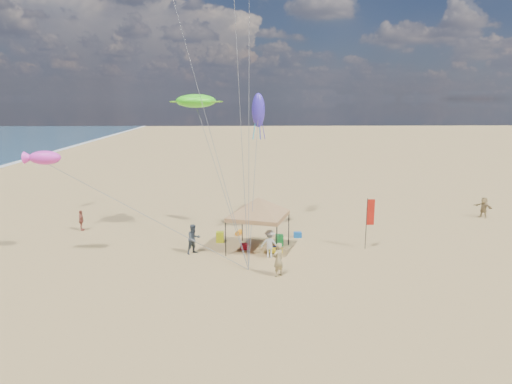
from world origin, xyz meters
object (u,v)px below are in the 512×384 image
(chair_green, at_px, (279,240))
(person_near_b, at_px, (194,239))
(chair_yellow, at_px, (220,237))
(person_far_a, at_px, (81,220))
(canopy_tent, at_px, (258,199))
(person_far_c, at_px, (484,207))
(beach_cart, at_px, (275,250))
(cooler_blue, at_px, (298,235))
(feather_flag, at_px, (369,216))
(person_near_a, at_px, (278,260))
(cooler_red, at_px, (245,247))
(person_near_c, at_px, (270,244))

(chair_green, distance_m, person_near_b, 5.69)
(chair_yellow, xyz_separation_m, person_far_a, (-10.26, 3.07, 0.41))
(canopy_tent, height_order, person_far_c, canopy_tent)
(beach_cart, height_order, person_far_a, person_far_a)
(person_near_b, distance_m, person_far_a, 10.27)
(cooler_blue, distance_m, person_near_b, 7.60)
(feather_flag, xyz_separation_m, beach_cart, (-6.03, -0.63, -2.01))
(beach_cart, distance_m, person_near_a, 3.84)
(feather_flag, relative_size, person_far_c, 1.95)
(person_near_b, height_order, person_far_c, person_near_b)
(cooler_red, distance_m, chair_green, 2.44)
(canopy_tent, distance_m, beach_cart, 3.35)
(person_near_c, relative_size, person_far_a, 1.15)
(beach_cart, height_order, person_far_c, person_far_c)
(person_near_c, bearing_deg, beach_cart, -103.51)
(chair_green, height_order, beach_cart, chair_green)
(feather_flag, distance_m, cooler_blue, 5.36)
(beach_cart, bearing_deg, cooler_blue, 60.84)
(cooler_red, distance_m, person_near_a, 4.94)
(cooler_red, bearing_deg, person_near_c, -46.25)
(person_near_c, relative_size, person_far_c, 1.02)
(chair_green, distance_m, beach_cart, 1.65)
(person_near_c, height_order, person_far_c, person_near_c)
(person_near_a, bearing_deg, person_near_c, -126.50)
(cooler_blue, bearing_deg, person_far_a, 171.91)
(cooler_red, bearing_deg, person_near_a, -68.63)
(person_near_b, bearing_deg, person_far_a, 108.85)
(chair_green, bearing_deg, feather_flag, -9.70)
(feather_flag, bearing_deg, cooler_blue, 148.20)
(canopy_tent, xyz_separation_m, chair_green, (1.43, 1.04, -2.98))
(canopy_tent, height_order, beach_cart, canopy_tent)
(person_near_c, bearing_deg, feather_flag, -154.54)
(cooler_red, height_order, person_near_a, person_near_a)
(canopy_tent, height_order, chair_green, canopy_tent)
(chair_yellow, bearing_deg, canopy_tent, -36.06)
(cooler_red, xyz_separation_m, person_near_a, (1.78, -4.55, 0.76))
(canopy_tent, height_order, cooler_red, canopy_tent)
(chair_yellow, distance_m, person_far_c, 21.91)
(person_near_b, bearing_deg, feather_flag, -36.83)
(canopy_tent, height_order, cooler_blue, canopy_tent)
(cooler_blue, distance_m, person_near_a, 7.31)
(canopy_tent, bearing_deg, cooler_red, 165.14)
(chair_green, height_order, person_far_a, person_far_a)
(cooler_red, distance_m, chair_yellow, 2.31)
(cooler_red, relative_size, person_near_c, 0.31)
(cooler_red, relative_size, person_near_b, 0.29)
(cooler_red, height_order, chair_yellow, chair_yellow)
(chair_yellow, relative_size, beach_cart, 0.78)
(beach_cart, bearing_deg, person_near_a, -91.82)
(cooler_blue, height_order, chair_green, chair_green)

